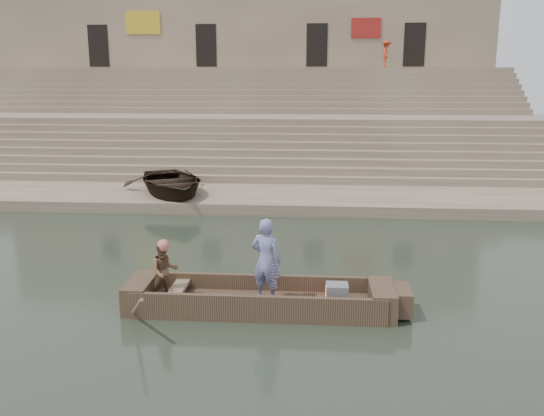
# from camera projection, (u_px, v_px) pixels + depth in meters

# --- Properties ---
(ground) EXTENTS (120.00, 120.00, 0.00)m
(ground) POSITION_uv_depth(u_px,v_px,m) (115.00, 271.00, 14.57)
(ground) COLOR #263024
(ground) RESTS_ON ground
(lower_landing) EXTENTS (32.00, 4.00, 0.40)m
(lower_landing) POSITION_uv_depth(u_px,v_px,m) (185.00, 198.00, 22.29)
(lower_landing) COLOR gray
(lower_landing) RESTS_ON ground
(mid_landing) EXTENTS (32.00, 3.00, 2.80)m
(mid_landing) POSITION_uv_depth(u_px,v_px,m) (217.00, 144.00, 29.30)
(mid_landing) COLOR gray
(mid_landing) RESTS_ON ground
(upper_landing) EXTENTS (32.00, 3.00, 5.20)m
(upper_landing) POSITION_uv_depth(u_px,v_px,m) (235.00, 111.00, 35.83)
(upper_landing) COLOR gray
(upper_landing) RESTS_ON ground
(ghat_steps) EXTENTS (32.00, 11.00, 5.20)m
(ghat_steps) POSITION_uv_depth(u_px,v_px,m) (222.00, 132.00, 30.85)
(ghat_steps) COLOR gray
(ghat_steps) RESTS_ON ground
(building_wall) EXTENTS (32.00, 5.07, 11.20)m
(building_wall) POSITION_uv_depth(u_px,v_px,m) (243.00, 62.00, 39.02)
(building_wall) COLOR tan
(building_wall) RESTS_ON ground
(main_rowboat) EXTENTS (5.00, 1.30, 0.22)m
(main_rowboat) POSITION_uv_depth(u_px,v_px,m) (260.00, 305.00, 12.19)
(main_rowboat) COLOR brown
(main_rowboat) RESTS_ON ground
(rowboat_trim) EXTENTS (6.04, 2.63, 1.90)m
(rowboat_trim) POSITION_uv_depth(u_px,v_px,m) (269.00, 297.00, 12.12)
(rowboat_trim) COLOR brown
(rowboat_trim) RESTS_ON ground
(standing_man) EXTENTS (0.75, 0.61, 1.79)m
(standing_man) POSITION_uv_depth(u_px,v_px,m) (266.00, 260.00, 11.94)
(standing_man) COLOR navy
(standing_man) RESTS_ON main_rowboat
(rowing_man) EXTENTS (0.74, 0.67, 1.23)m
(rowing_man) POSITION_uv_depth(u_px,v_px,m) (164.00, 271.00, 12.10)
(rowing_man) COLOR #22683C
(rowing_man) RESTS_ON main_rowboat
(television) EXTENTS (0.46, 0.42, 0.40)m
(television) POSITION_uv_depth(u_px,v_px,m) (336.00, 293.00, 12.00)
(television) COLOR slate
(television) RESTS_ON main_rowboat
(beached_rowboat) EXTENTS (4.83, 5.42, 0.93)m
(beached_rowboat) POSITION_uv_depth(u_px,v_px,m) (171.00, 182.00, 21.89)
(beached_rowboat) COLOR #2D2116
(beached_rowboat) RESTS_ON lower_landing
(pedestrian) EXTENTS (0.65, 1.08, 1.63)m
(pedestrian) POSITION_uv_depth(u_px,v_px,m) (386.00, 54.00, 34.27)
(pedestrian) COLOR #B83C1F
(pedestrian) RESTS_ON upper_landing
(cloth_bundles) EXTENTS (8.59, 1.92, 0.26)m
(cloth_bundles) POSITION_uv_depth(u_px,v_px,m) (102.00, 186.00, 22.77)
(cloth_bundles) COLOR #3F5999
(cloth_bundles) RESTS_ON lower_landing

